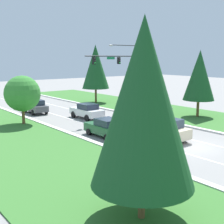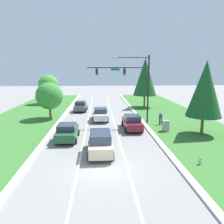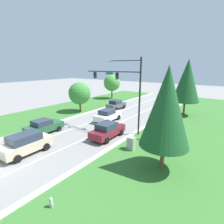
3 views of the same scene
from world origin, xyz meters
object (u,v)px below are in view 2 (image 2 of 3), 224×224
(traffic_signal_mast, at_px, (132,79))
(forest_sedan, at_px, (67,132))
(graphite_sedan, at_px, (81,106))
(pedestrian, at_px, (161,118))
(utility_cabinet, at_px, (166,126))
(champagne_suv, at_px, (100,143))
(white_sedan, at_px, (100,114))
(conifer_near_right_tree, at_px, (145,77))
(fire_hydrant, at_px, (200,161))
(oak_far_left_tree, at_px, (48,85))
(oak_near_left_tree, at_px, (49,96))
(conifer_far_right_tree, at_px, (205,89))
(burgundy_sedan, at_px, (132,122))

(traffic_signal_mast, height_order, forest_sedan, traffic_signal_mast)
(graphite_sedan, bearing_deg, pedestrian, -40.56)
(traffic_signal_mast, distance_m, utility_cabinet, 7.34)
(utility_cabinet, distance_m, pedestrian, 3.01)
(champagne_suv, xyz_separation_m, forest_sedan, (-3.32, 4.03, -0.16))
(white_sedan, distance_m, conifer_near_right_tree, 13.79)
(traffic_signal_mast, height_order, fire_hydrant, traffic_signal_mast)
(traffic_signal_mast, bearing_deg, oak_far_left_tree, 129.45)
(utility_cabinet, bearing_deg, oak_far_left_tree, 129.69)
(champagne_suv, xyz_separation_m, utility_cabinet, (7.55, 6.29, -0.35))
(traffic_signal_mast, distance_m, white_sedan, 6.76)
(oak_near_left_tree, bearing_deg, white_sedan, -11.17)
(pedestrian, bearing_deg, conifer_far_right_tree, 108.28)
(traffic_signal_mast, relative_size, oak_far_left_tree, 1.48)
(burgundy_sedan, relative_size, conifer_far_right_tree, 0.59)
(utility_cabinet, xyz_separation_m, pedestrian, (0.23, 2.99, 0.28))
(burgundy_sedan, distance_m, utility_cabinet, 3.90)
(oak_far_left_tree, bearing_deg, burgundy_sedan, -55.28)
(oak_near_left_tree, bearing_deg, pedestrian, -16.91)
(graphite_sedan, xyz_separation_m, conifer_near_right_tree, (11.60, 2.96, 4.83))
(forest_sedan, distance_m, conifer_near_right_tree, 22.25)
(graphite_sedan, relative_size, utility_cabinet, 3.17)
(pedestrian, xyz_separation_m, conifer_far_right_tree, (3.35, -4.43, 4.11))
(traffic_signal_mast, height_order, conifer_near_right_tree, conifer_near_right_tree)
(white_sedan, relative_size, oak_far_left_tree, 0.78)
(traffic_signal_mast, height_order, pedestrian, traffic_signal_mast)
(fire_hydrant, height_order, conifer_near_right_tree, conifer_near_right_tree)
(traffic_signal_mast, xyz_separation_m, graphite_sedan, (-7.38, 9.13, -4.98))
(utility_cabinet, relative_size, conifer_far_right_tree, 0.16)
(traffic_signal_mast, bearing_deg, forest_sedan, -140.38)
(pedestrian, bearing_deg, champagne_suv, 31.18)
(champagne_suv, height_order, pedestrian, champagne_suv)
(traffic_signal_mast, distance_m, conifer_far_right_tree, 8.85)
(forest_sedan, bearing_deg, conifer_near_right_tree, 57.41)
(pedestrian, distance_m, conifer_near_right_tree, 13.89)
(champagne_suv, bearing_deg, conifer_far_right_tree, 22.33)
(fire_hydrant, relative_size, conifer_far_right_tree, 0.09)
(pedestrian, height_order, conifer_far_right_tree, conifer_far_right_tree)
(forest_sedan, height_order, conifer_near_right_tree, conifer_near_right_tree)
(conifer_near_right_tree, bearing_deg, white_sedan, -129.85)
(utility_cabinet, relative_size, fire_hydrant, 1.89)
(conifer_near_right_tree, xyz_separation_m, oak_far_left_tree, (-18.76, 5.59, -1.76))
(conifer_near_right_tree, bearing_deg, champagne_suv, -110.59)
(traffic_signal_mast, relative_size, pedestrian, 5.25)
(graphite_sedan, xyz_separation_m, oak_near_left_tree, (-3.91, -5.54, 2.45))
(oak_far_left_tree, bearing_deg, pedestrian, -45.70)
(utility_cabinet, distance_m, oak_near_left_tree, 16.72)
(fire_hydrant, bearing_deg, graphite_sedan, 115.88)
(white_sedan, relative_size, fire_hydrant, 6.66)
(champagne_suv, relative_size, forest_sedan, 1.02)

